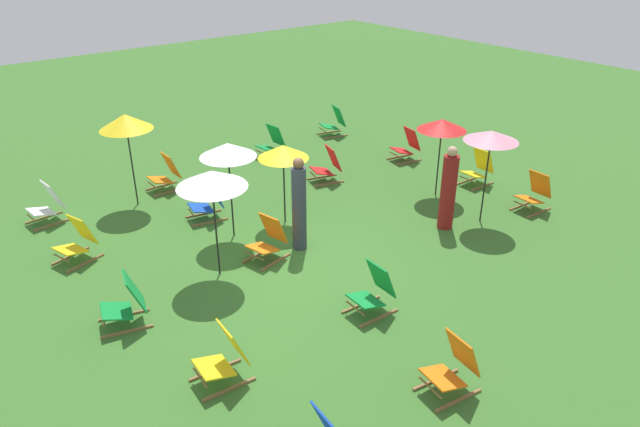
% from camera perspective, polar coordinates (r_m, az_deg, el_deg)
% --- Properties ---
extents(ground_plane, '(40.00, 40.00, 0.00)m').
position_cam_1_polar(ground_plane, '(10.79, -4.97, -4.17)').
color(ground_plane, '#386B28').
extents(deckchair_0, '(0.62, 0.84, 0.83)m').
position_cam_1_polar(deckchair_0, '(15.13, 8.38, 6.47)').
color(deckchair_0, olive).
rests_on(deckchair_0, ground).
extents(deckchair_1, '(0.55, 0.80, 0.83)m').
position_cam_1_polar(deckchair_1, '(8.03, -9.26, -13.55)').
color(deckchair_1, olive).
rests_on(deckchair_1, ground).
extents(deckchair_2, '(0.67, 0.86, 0.83)m').
position_cam_1_polar(deckchair_2, '(13.71, 0.73, 4.61)').
color(deckchair_2, olive).
rests_on(deckchair_2, ground).
extents(deckchair_3, '(0.53, 0.79, 0.83)m').
position_cam_1_polar(deckchair_3, '(13.11, 20.02, 1.85)').
color(deckchair_3, olive).
rests_on(deckchair_3, ground).
extents(deckchair_4, '(0.67, 0.86, 0.83)m').
position_cam_1_polar(deckchair_4, '(9.35, -18.23, -8.24)').
color(deckchair_4, olive).
rests_on(deckchair_4, ground).
extents(deckchair_5, '(0.55, 0.80, 0.83)m').
position_cam_1_polar(deckchair_5, '(13.02, -24.84, 0.78)').
color(deckchair_5, olive).
rests_on(deckchair_5, ground).
extents(deckchair_6, '(0.67, 0.86, 0.83)m').
position_cam_1_polar(deckchair_6, '(11.35, -22.44, -2.50)').
color(deckchair_6, olive).
rests_on(deckchair_6, ground).
extents(deckchair_7, '(0.66, 0.86, 0.83)m').
position_cam_1_polar(deckchair_7, '(16.80, 1.37, 8.79)').
color(deckchair_7, olive).
rests_on(deckchair_7, ground).
extents(deckchair_8, '(0.63, 0.84, 0.83)m').
position_cam_1_polar(deckchair_8, '(12.15, -10.79, 1.10)').
color(deckchair_8, olive).
rests_on(deckchair_8, ground).
extents(deckchair_9, '(0.54, 0.80, 0.83)m').
position_cam_1_polar(deckchair_9, '(15.24, -4.71, 6.82)').
color(deckchair_9, olive).
rests_on(deckchair_9, ground).
extents(deckchair_10, '(0.51, 0.78, 0.83)m').
position_cam_1_polar(deckchair_10, '(14.03, 15.06, 4.19)').
color(deckchair_10, olive).
rests_on(deckchair_10, ground).
extents(deckchair_11, '(0.49, 0.76, 0.83)m').
position_cam_1_polar(deckchair_11, '(13.71, -14.68, 3.71)').
color(deckchair_11, olive).
rests_on(deckchair_11, ground).
extents(deckchair_12, '(0.59, 0.82, 0.83)m').
position_cam_1_polar(deckchair_12, '(7.96, 12.71, -14.32)').
color(deckchair_12, olive).
rests_on(deckchair_12, ground).
extents(deckchair_14, '(0.52, 0.79, 0.83)m').
position_cam_1_polar(deckchair_14, '(9.19, 5.18, -7.49)').
color(deckchair_14, olive).
rests_on(deckchair_14, ground).
extents(deckchair_15, '(0.62, 0.84, 0.83)m').
position_cam_1_polar(deckchair_15, '(10.57, -5.04, -2.57)').
color(deckchair_15, olive).
rests_on(deckchair_15, ground).
extents(umbrella_0, '(0.99, 0.99, 1.64)m').
position_cam_1_polar(umbrella_0, '(11.38, -3.59, 5.97)').
color(umbrella_0, black).
rests_on(umbrella_0, ground).
extents(umbrella_1, '(1.05, 1.05, 1.74)m').
position_cam_1_polar(umbrella_1, '(12.84, 11.72, 8.39)').
color(umbrella_1, black).
rests_on(umbrella_1, ground).
extents(umbrella_2, '(1.07, 1.07, 2.00)m').
position_cam_1_polar(umbrella_2, '(12.64, -18.29, 8.40)').
color(umbrella_2, black).
rests_on(umbrella_2, ground).
extents(umbrella_3, '(1.04, 1.04, 1.89)m').
position_cam_1_polar(umbrella_3, '(10.85, -8.91, 6.07)').
color(umbrella_3, black).
rests_on(umbrella_3, ground).
extents(umbrella_4, '(1.05, 1.05, 1.92)m').
position_cam_1_polar(umbrella_4, '(11.73, 16.24, 7.18)').
color(umbrella_4, black).
rests_on(umbrella_4, ground).
extents(umbrella_5, '(1.16, 1.16, 1.92)m').
position_cam_1_polar(umbrella_5, '(9.59, -10.45, 3.29)').
color(umbrella_5, black).
rests_on(umbrella_5, ground).
extents(person_0, '(0.31, 0.31, 1.70)m').
position_cam_1_polar(person_0, '(11.68, 12.30, 2.21)').
color(person_0, maroon).
rests_on(person_0, ground).
extents(person_1, '(0.32, 0.32, 1.79)m').
position_cam_1_polar(person_1, '(10.65, -2.03, 0.73)').
color(person_1, '#333847').
rests_on(person_1, ground).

